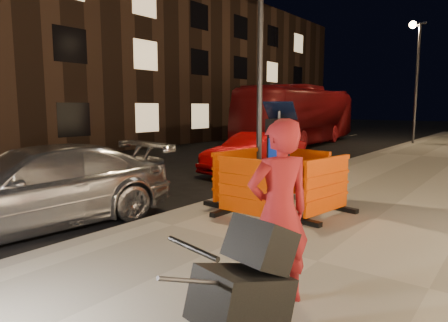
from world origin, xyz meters
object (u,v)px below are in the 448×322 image
Objects in this scene: barrier_bldgside at (327,188)px; bus_doubledecker at (300,144)px; parking_kiosk at (278,159)px; car_red at (255,174)px; barrier_back at (301,174)px; stroller at (242,292)px; car_silver at (38,228)px; man at (279,212)px; barrier_kerbside at (236,176)px; barrier_front at (249,190)px.

bus_doubledecker reaches higher than barrier_bldgside.
parking_kiosk reaches higher than car_red.
barrier_back and barrier_bldgside have the same top height.
barrier_back is 1.33× the size of stroller.
car_silver is 2.66× the size of man.
car_red is (-1.99, 3.83, -0.67)m from barrier_kerbside.
barrier_front is 1.00× the size of barrier_back.
barrier_kerbside is at bearing -58.01° from car_red.
parking_kiosk is 1.40× the size of barrier_bldgside.
barrier_bldgside is 1.33× the size of stroller.
barrier_kerbside is 4.15m from man.
man reaches higher than barrier_front.
barrier_kerbside is at bearing -74.41° from bus_doubledecker.
barrier_front reaches higher than car_silver.
stroller is (1.97, -3.06, -0.02)m from barrier_front.
barrier_back is 1.34m from barrier_kerbside.
car_red is at bearing 54.60° from barrier_bldgside.
barrier_bldgside is 4.95m from car_silver.
barrier_bldgside is at bearing -40.03° from car_red.
barrier_bldgside reaches higher than stroller.
car_red is 10.09m from bus_doubledecker.
car_silver is at bearing -126.37° from parking_kiosk.
car_silver is at bearing -58.56° from man.
man is 1.00m from stroller.
bus_doubledecker reaches higher than barrier_kerbside.
man reaches higher than bus_doubledecker.
bus_doubledecker is at bearing 37.15° from barrier_bldgside.
barrier_bldgside is at bearing 7.10° from parking_kiosk.
barrier_kerbside is (-0.95, 0.00, -0.41)m from parking_kiosk.
man is (1.77, -3.11, -0.04)m from parking_kiosk.
parking_kiosk is 1.40× the size of barrier_back.
barrier_back is 0.75× the size of man.
barrier_front reaches higher than car_red.
bus_doubledecker is (-5.23, 13.39, -0.67)m from barrier_kerbside.
barrier_bldgside is (0.95, 0.00, -0.41)m from parking_kiosk.
car_silver is (-2.89, -2.10, -0.67)m from barrier_front.
man reaches higher than stroller.
barrier_front is at bearing -108.55° from man.
barrier_bldgside is at bearing -84.90° from barrier_kerbside.
barrier_kerbside is at bearing -106.69° from man.
stroller is at bearing -58.28° from barrier_back.
barrier_bldgside is (0.95, -0.95, 0.00)m from barrier_back.
barrier_bldgside is 0.35× the size of car_red.
barrier_bldgside is 0.75× the size of man.
barrier_bldgside is 0.28× the size of car_silver.
car_red is at bearing 123.75° from barrier_front.
barrier_kerbside reaches higher than car_red.
barrier_bldgside is at bearing 47.10° from barrier_front.
barrier_front is 2.82m from man.
barrier_kerbside is 0.35× the size of car_red.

